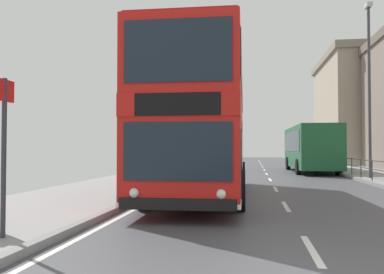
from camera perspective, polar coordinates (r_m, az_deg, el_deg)
double_decker_bus_main at (r=13.48m, az=1.58°, el=1.77°), size 2.91×10.64×4.58m
background_bus_far_lane at (r=28.55m, az=16.37°, el=-1.43°), size 2.76×9.77×3.04m
pedestrian_railing_far_kerb at (r=19.05m, az=24.88°, el=-3.92°), size 0.05×28.09×0.95m
bus_stop_sign_near at (r=7.27m, az=-25.03°, el=-0.27°), size 0.08×0.44×2.60m
street_lamp_far_side at (r=22.14m, az=23.79°, el=7.68°), size 0.28×0.60×8.72m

